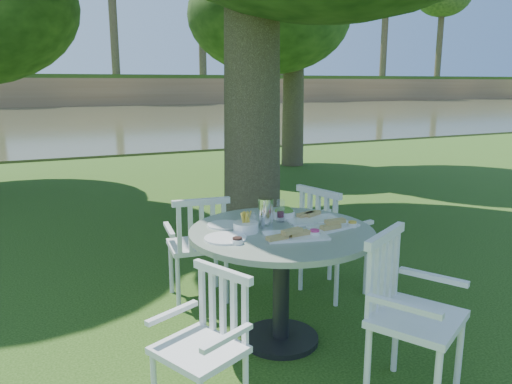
% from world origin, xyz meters
% --- Properties ---
extents(ground, '(140.00, 140.00, 0.00)m').
position_xyz_m(ground, '(0.00, 0.00, 0.00)').
color(ground, '#18370B').
rests_on(ground, ground).
extents(table, '(1.31, 1.31, 0.86)m').
position_xyz_m(table, '(-0.37, -1.03, 0.68)').
color(table, black).
rests_on(table, ground).
extents(chair_ne, '(0.58, 0.60, 0.99)m').
position_xyz_m(chair_ne, '(0.38, -0.47, 0.58)').
color(chair_ne, white).
rests_on(chair_ne, ground).
extents(chair_nw, '(0.52, 0.50, 0.95)m').
position_xyz_m(chair_nw, '(-0.69, -0.15, 0.56)').
color(chair_nw, white).
rests_on(chair_nw, ground).
extents(chair_sw, '(0.55, 0.56, 0.86)m').
position_xyz_m(chair_sw, '(-1.11, -1.61, 0.51)').
color(chair_sw, white).
rests_on(chair_sw, ground).
extents(chair_se, '(0.68, 0.66, 1.01)m').
position_xyz_m(chair_se, '(-0.01, -1.89, 0.59)').
color(chair_se, white).
rests_on(chair_se, ground).
extents(tableware, '(1.14, 0.74, 0.21)m').
position_xyz_m(tableware, '(-0.39, -0.97, 0.89)').
color(tableware, white).
rests_on(tableware, table).
extents(river, '(100.00, 28.00, 0.12)m').
position_xyz_m(river, '(0.00, 23.00, 0.00)').
color(river, '#383A22').
rests_on(river, ground).
extents(far_bank, '(100.00, 18.00, 15.20)m').
position_xyz_m(far_bank, '(0.28, 41.12, 7.25)').
color(far_bank, olive).
rests_on(far_bank, ground).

